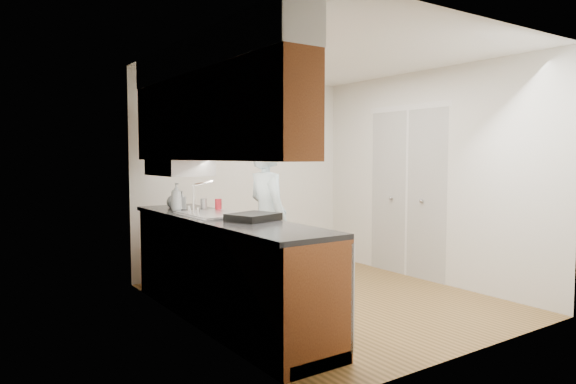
{
  "coord_description": "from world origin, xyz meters",
  "views": [
    {
      "loc": [
        -3.31,
        -4.09,
        1.49
      ],
      "look_at": [
        -0.33,
        0.25,
        1.12
      ],
      "focal_mm": 32.0,
      "sensor_mm": 36.0,
      "label": 1
    }
  ],
  "objects_px": {
    "soap_bottle_c": "(173,199)",
    "soda_can": "(218,205)",
    "soap_bottle_b": "(182,200)",
    "steel_can": "(204,205)",
    "soap_bottle_a": "(176,197)",
    "person": "(268,211)",
    "dish_rack": "(253,217)"
  },
  "relations": [
    {
      "from": "soap_bottle_c",
      "to": "soda_can",
      "type": "relative_size",
      "value": 1.56
    },
    {
      "from": "soap_bottle_b",
      "to": "steel_can",
      "type": "bearing_deg",
      "value": -66.21
    },
    {
      "from": "soap_bottle_a",
      "to": "soda_can",
      "type": "xyz_separation_m",
      "value": [
        0.35,
        -0.22,
        -0.08
      ]
    },
    {
      "from": "soap_bottle_a",
      "to": "soap_bottle_b",
      "type": "relative_size",
      "value": 1.49
    },
    {
      "from": "person",
      "to": "soda_can",
      "type": "xyz_separation_m",
      "value": [
        -0.4,
        0.29,
        0.06
      ]
    },
    {
      "from": "soap_bottle_c",
      "to": "soap_bottle_b",
      "type": "bearing_deg",
      "value": -78.72
    },
    {
      "from": "steel_can",
      "to": "dish_rack",
      "type": "relative_size",
      "value": 0.31
    },
    {
      "from": "soda_can",
      "to": "dish_rack",
      "type": "xyz_separation_m",
      "value": [
        -0.1,
        -0.85,
        -0.03
      ]
    },
    {
      "from": "soap_bottle_b",
      "to": "person",
      "type": "bearing_deg",
      "value": -47.24
    },
    {
      "from": "soap_bottle_a",
      "to": "soap_bottle_b",
      "type": "bearing_deg",
      "value": 51.95
    },
    {
      "from": "dish_rack",
      "to": "soap_bottle_c",
      "type": "bearing_deg",
      "value": 78.62
    },
    {
      "from": "steel_can",
      "to": "dish_rack",
      "type": "height_order",
      "value": "steel_can"
    },
    {
      "from": "soda_can",
      "to": "steel_can",
      "type": "height_order",
      "value": "same"
    },
    {
      "from": "soap_bottle_a",
      "to": "soda_can",
      "type": "distance_m",
      "value": 0.42
    },
    {
      "from": "soda_can",
      "to": "soap_bottle_c",
      "type": "bearing_deg",
      "value": 115.08
    },
    {
      "from": "soap_bottle_a",
      "to": "steel_can",
      "type": "xyz_separation_m",
      "value": [
        0.24,
        -0.11,
        -0.08
      ]
    },
    {
      "from": "dish_rack",
      "to": "person",
      "type": "bearing_deg",
      "value": 30.51
    },
    {
      "from": "soap_bottle_b",
      "to": "soap_bottle_c",
      "type": "distance_m",
      "value": 0.16
    },
    {
      "from": "person",
      "to": "dish_rack",
      "type": "relative_size",
      "value": 4.77
    },
    {
      "from": "soap_bottle_b",
      "to": "soda_can",
      "type": "height_order",
      "value": "soap_bottle_b"
    },
    {
      "from": "steel_can",
      "to": "dish_rack",
      "type": "xyz_separation_m",
      "value": [
        0.0,
        -0.97,
        -0.03
      ]
    },
    {
      "from": "soap_bottle_a",
      "to": "dish_rack",
      "type": "xyz_separation_m",
      "value": [
        0.25,
        -1.08,
        -0.11
      ]
    },
    {
      "from": "soda_can",
      "to": "dish_rack",
      "type": "bearing_deg",
      "value": -96.7
    },
    {
      "from": "soda_can",
      "to": "steel_can",
      "type": "xyz_separation_m",
      "value": [
        -0.1,
        0.12,
        -0.0
      ]
    },
    {
      "from": "soap_bottle_b",
      "to": "dish_rack",
      "type": "bearing_deg",
      "value": -84.37
    },
    {
      "from": "soap_bottle_b",
      "to": "soap_bottle_c",
      "type": "height_order",
      "value": "same"
    },
    {
      "from": "soda_can",
      "to": "soap_bottle_a",
      "type": "bearing_deg",
      "value": 147.14
    },
    {
      "from": "soap_bottle_c",
      "to": "dish_rack",
      "type": "relative_size",
      "value": 0.49
    },
    {
      "from": "soap_bottle_b",
      "to": "dish_rack",
      "type": "height_order",
      "value": "soap_bottle_b"
    },
    {
      "from": "soap_bottle_a",
      "to": "person",
      "type": "bearing_deg",
      "value": -34.43
    },
    {
      "from": "person",
      "to": "soap_bottle_a",
      "type": "bearing_deg",
      "value": 59.58
    },
    {
      "from": "soap_bottle_c",
      "to": "soap_bottle_a",
      "type": "bearing_deg",
      "value": -106.83
    }
  ]
}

